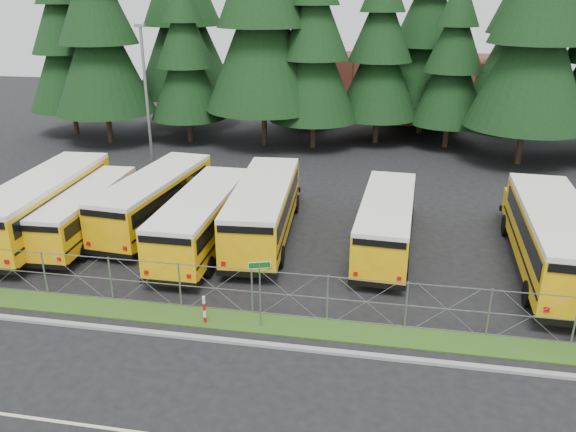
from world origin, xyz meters
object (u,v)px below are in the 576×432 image
Objects in this scene: bus_2 at (158,200)px; street_sign at (260,281)px; light_standard at (147,97)px; bus_3 at (205,219)px; striped_bollard at (204,310)px; bus_0 at (49,205)px; bus_east at (550,239)px; bus_4 at (265,210)px; bus_1 at (88,212)px; bus_6 at (386,223)px.

street_sign is at bearing -44.11° from bus_2.
bus_3 is at bearing -55.81° from light_standard.
street_sign is at bearing 2.73° from striped_bollard.
striped_bollard is at bearing -177.27° from street_sign.
street_sign is 21.61m from light_standard.
bus_0 reaches higher than street_sign.
striped_bollard is at bearing -150.25° from bus_east.
bus_2 is 0.96× the size of bus_4.
bus_6 is at bearing 1.50° from bus_1.
street_sign is at bearing -56.43° from light_standard.
bus_4 reaches higher than bus_3.
street_sign is (4.38, -6.86, 0.59)m from bus_3.
bus_4 is at bearing 6.35° from bus_1.
bus_0 is at bearing 179.31° from bus_3.
bus_2 is 19.79m from bus_east.
bus_4 is at bearing 176.79° from bus_east.
bus_4 is 4.16× the size of street_sign.
bus_2 is (5.23, 2.10, -0.12)m from bus_0.
light_standard is at bearing 124.42° from bus_3.
bus_1 is 3.70m from bus_2.
striped_bollard is at bearing -72.37° from bus_3.
bus_1 is 12.96m from street_sign.
bus_6 is at bearing 60.55° from street_sign.
bus_0 is 1.04× the size of bus_4.
bus_4 reaches higher than striped_bollard.
striped_bollard is (-6.78, -8.22, -0.79)m from bus_6.
bus_0 is at bearing -176.93° from bus_east.
bus_1 is 1.00× the size of light_standard.
bus_2 is at bearing -65.07° from light_standard.
bus_2 is (3.08, 2.04, 0.14)m from bus_1.
bus_1 is 8.49× the size of striped_bollard.
bus_3 is 7.35m from striped_bollard.
bus_4 is 14.31m from light_standard.
bus_4 is 13.66m from bus_east.
bus_0 is at bearing 151.70° from street_sign.
bus_4 is at bearing -179.99° from bus_6.
light_standard is (1.20, 10.77, 3.91)m from bus_0.
bus_1 is at bearing -174.87° from bus_4.
bus_6 is at bearing 0.85° from bus_2.
bus_east is (24.90, -0.04, 0.01)m from bus_0.
bus_2 is 1.11× the size of light_standard.
bus_3 reaches higher than striped_bollard.
bus_0 is 11.52m from light_standard.
bus_1 is at bearing -141.04° from bus_2.
bus_east is at bearing -9.99° from bus_4.
bus_6 reaches higher than striped_bollard.
striped_bollard is 0.12× the size of light_standard.
bus_2 is 1.06× the size of bus_6.
bus_0 reaches higher than bus_6.
bus_6 is 19.45m from light_standard.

